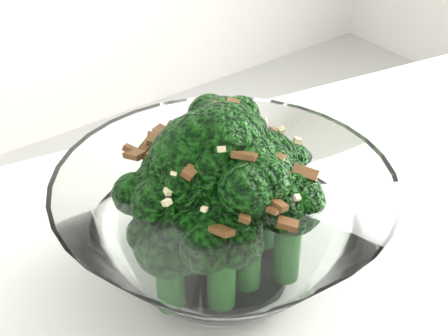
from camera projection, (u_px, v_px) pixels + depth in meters
broccoli_dish at (224, 215)px, 0.50m from camera, size 0.25×0.25×0.15m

